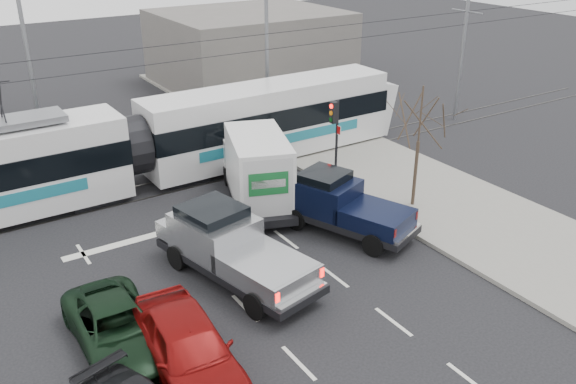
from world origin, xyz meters
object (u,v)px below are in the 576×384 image
box_truck (256,169)px  navy_pickup (339,204)px  bare_tree (420,120)px  traffic_signal (335,123)px  tram (132,147)px  silver_pickup (229,245)px  red_car (189,348)px  street_lamp_far (24,58)px  green_car (117,327)px  street_lamp_near (264,39)px

box_truck → navy_pickup: (1.43, -3.80, -0.44)m
bare_tree → traffic_signal: bare_tree is taller
traffic_signal → tram: tram is taller
silver_pickup → red_car: silver_pickup is taller
street_lamp_far → green_car: bearing=-95.0°
bare_tree → silver_pickup: bare_tree is taller
traffic_signal → street_lamp_near: 7.91m
green_car → red_car: bearing=-59.9°
box_truck → green_car: (-7.95, -6.04, -0.89)m
traffic_signal → street_lamp_near: (0.84, 7.50, 2.37)m
navy_pickup → red_car: (-8.17, -4.37, -0.25)m
traffic_signal → green_car: 13.69m
box_truck → street_lamp_far: bearing=144.1°
tram → red_car: tram is taller
green_car → street_lamp_far: bearing=85.4°
street_lamp_far → silver_pickup: (2.99, -14.05, -3.98)m
box_truck → navy_pickup: 4.08m
street_lamp_far → green_car: (-1.37, -15.68, -4.46)m
box_truck → green_car: bearing=-122.9°
traffic_signal → red_car: size_ratio=0.72×
silver_pickup → navy_pickup: 5.05m
traffic_signal → box_truck: (-4.08, -0.14, -1.20)m
street_lamp_near → navy_pickup: size_ratio=1.60×
traffic_signal → navy_pickup: size_ratio=0.64×
tram → green_car: size_ratio=5.71×
tram → box_truck: size_ratio=4.05×
street_lamp_far → tram: street_lamp_far is taller
street_lamp_near → green_car: 19.31m
bare_tree → tram: 12.21m
bare_tree → street_lamp_near: size_ratio=0.56×
navy_pickup → red_car: navy_pickup is taller
traffic_signal → silver_pickup: traffic_signal is taller
tram → red_car: (-2.98, -12.40, -1.08)m
street_lamp_near → silver_pickup: bearing=-125.2°
street_lamp_far → silver_pickup: size_ratio=1.37×
street_lamp_near → traffic_signal: bearing=-96.4°
box_truck → navy_pickup: size_ratio=1.17×
green_car → red_car: 2.46m
tram → silver_pickup: size_ratio=4.05×
street_lamp_near → red_car: bearing=-126.4°
navy_pickup → red_car: size_ratio=1.13×
traffic_signal → box_truck: bearing=-178.0°
tram → navy_pickup: (5.18, -8.03, -0.83)m
bare_tree → silver_pickup: bearing=-176.4°
street_lamp_near → street_lamp_far: (-11.50, 2.00, 0.00)m
bare_tree → street_lamp_far: 17.97m
tram → green_car: (-4.20, -10.27, -1.28)m
bare_tree → street_lamp_near: (-0.29, 11.50, 1.32)m
street_lamp_near → street_lamp_far: size_ratio=1.00×
red_car → box_truck: bearing=54.6°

